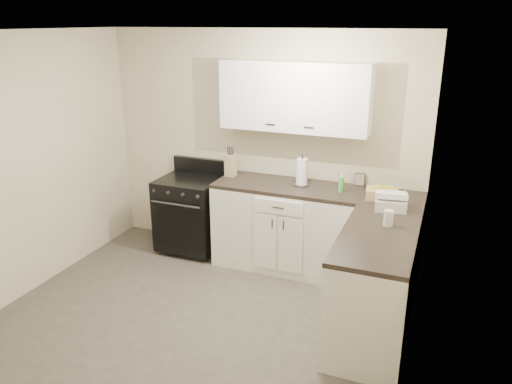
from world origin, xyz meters
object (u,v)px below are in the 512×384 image
at_px(paper_towel, 302,172).
at_px(countertop_grill, 391,203).
at_px(knife_block, 231,165).
at_px(stove, 190,213).
at_px(wicker_basket, 382,194).

height_order(paper_towel, countertop_grill, paper_towel).
bearing_deg(paper_towel, countertop_grill, -20.71).
xyz_separation_m(paper_towel, countertop_grill, (0.96, -0.36, -0.09)).
distance_m(knife_block, paper_towel, 0.82).
bearing_deg(knife_block, paper_towel, 5.42).
height_order(stove, countertop_grill, countertop_grill).
distance_m(wicker_basket, countertop_grill, 0.25).
xyz_separation_m(knife_block, countertop_grill, (1.78, -0.39, -0.07)).
bearing_deg(knife_block, wicker_basket, 1.75).
height_order(knife_block, paper_towel, paper_towel).
xyz_separation_m(stove, countertop_grill, (2.26, -0.29, 0.53)).
bearing_deg(countertop_grill, paper_towel, 150.86).
height_order(stove, paper_towel, paper_towel).
bearing_deg(paper_towel, knife_block, 178.12).
distance_m(paper_towel, wicker_basket, 0.86).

